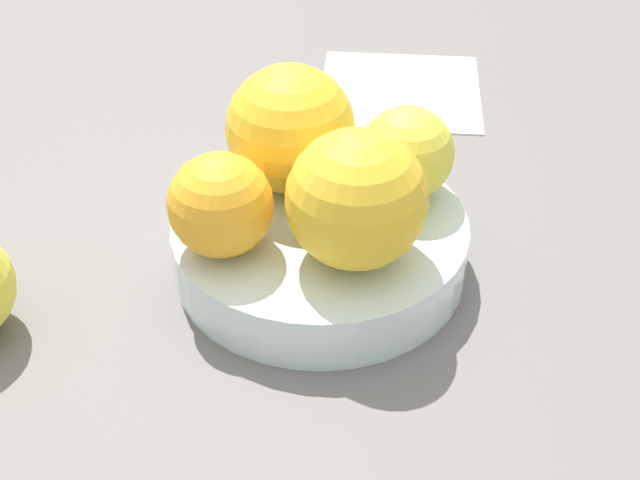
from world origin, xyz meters
The scene contains 7 objects.
ground_plane centered at (0.00, 0.00, -1.00)cm, with size 110.00×110.00×2.00cm, color #66605B.
fruit_bowl centered at (0.00, 0.00, 1.74)cm, with size 19.00×19.00×3.67cm.
orange_in_bowl_0 centered at (0.56, -3.97, 7.86)cm, with size 8.36×8.36×8.36cm, color yellow.
orange_in_bowl_1 centered at (0.05, 4.74, 7.91)cm, with size 8.46×8.46×8.46cm, color yellow.
orange_in_bowl_2 centered at (6.42, 0.73, 6.76)cm, with size 6.18×6.18×6.18cm, color yellow.
orange_in_bowl_3 centered at (-6.42, -0.17, 6.85)cm, with size 6.36×6.36×6.36cm, color #F9A823.
folded_napkin centered at (16.10, 19.17, 0.15)cm, with size 13.86×13.86×0.30cm, color white.
Camera 1 is at (-17.92, -40.80, 37.07)cm, focal length 49.18 mm.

